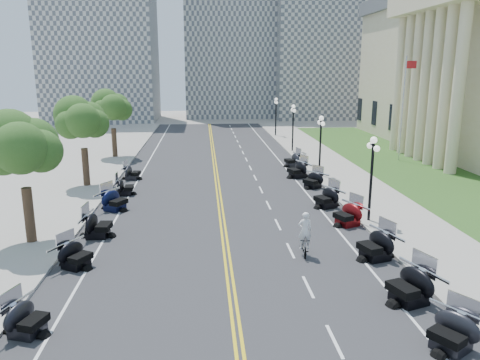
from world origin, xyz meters
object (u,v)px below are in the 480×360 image
object	(u,v)px
bicycle	(304,246)
cyclist_rider	(305,218)
motorcycle_n_3	(452,330)
flagpole	(403,110)

from	to	relation	value
bicycle	cyclist_rider	size ratio (longest dim) A/B	0.86
cyclist_rider	motorcycle_n_3	bearing A→B (deg)	110.89
bicycle	motorcycle_n_3	bearing A→B (deg)	-62.20
motorcycle_n_3	cyclist_rider	distance (m)	8.71
flagpole	motorcycle_n_3	distance (m)	32.98
motorcycle_n_3	flagpole	bearing A→B (deg)	127.02
flagpole	cyclist_rider	bearing A→B (deg)	-122.17
bicycle	cyclist_rider	xyz separation A→B (m)	(0.00, 0.00, 1.41)
flagpole	motorcycle_n_3	bearing A→B (deg)	-110.00
bicycle	cyclist_rider	world-z (taller)	cyclist_rider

